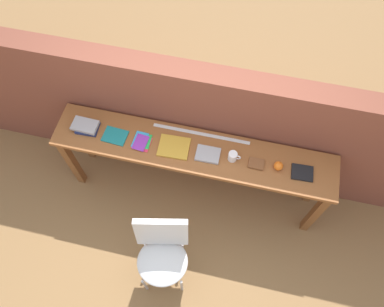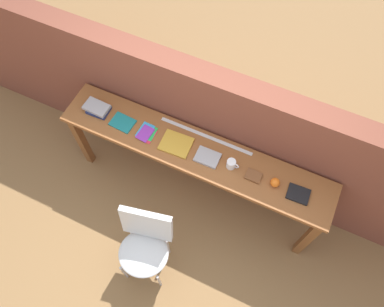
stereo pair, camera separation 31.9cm
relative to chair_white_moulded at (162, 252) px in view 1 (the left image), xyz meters
name	(u,v)px [view 1 (the left image)]	position (x,y,z in m)	size (l,w,h in m)	color
ground_plane	(187,215)	(0.08, 0.53, -0.53)	(40.00, 40.00, 0.00)	olive
brick_wall_back	(201,125)	(0.08, 1.17, 0.23)	(6.00, 0.20, 1.51)	brown
sideboard	(193,157)	(0.08, 0.83, 0.21)	(2.50, 0.44, 0.88)	brown
chair_white_moulded	(162,252)	(0.00, 0.00, 0.00)	(0.52, 0.53, 0.89)	silver
book_stack_leftmost	(86,126)	(-0.89, 0.84, 0.38)	(0.23, 0.16, 0.06)	navy
magazine_cycling	(115,136)	(-0.62, 0.81, 0.36)	(0.21, 0.16, 0.01)	#19757A
pamphlet_pile_colourful	(141,142)	(-0.38, 0.81, 0.36)	(0.16, 0.19, 0.01)	orange
book_open_centre	(174,147)	(-0.09, 0.82, 0.36)	(0.27, 0.22, 0.02)	gold
book_grey_hardcover	(208,154)	(0.22, 0.81, 0.37)	(0.21, 0.15, 0.03)	#9E9EA3
mug	(233,156)	(0.43, 0.82, 0.40)	(0.11, 0.08, 0.09)	white
leather_journal_brown	(256,164)	(0.63, 0.81, 0.37)	(0.13, 0.10, 0.02)	brown
sports_ball_small	(278,166)	(0.81, 0.82, 0.39)	(0.08, 0.08, 0.08)	orange
book_repair_rightmost	(302,173)	(1.02, 0.82, 0.36)	(0.18, 0.14, 0.02)	black
ruler_metal_back_edge	(201,134)	(0.12, 1.00, 0.35)	(0.87, 0.03, 0.00)	silver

